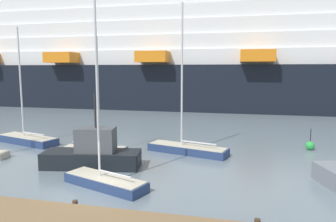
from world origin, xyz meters
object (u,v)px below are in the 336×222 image
at_px(sailboat_4, 187,146).
at_px(channel_buoy_0, 310,145).
at_px(sailboat_0, 95,147).
at_px(sailboat_2, 105,179).
at_px(cruise_ship, 126,60).
at_px(fishing_boat_1, 93,153).
at_px(sailboat_5, 27,138).

bearing_deg(sailboat_4, channel_buoy_0, -145.66).
relative_size(sailboat_4, channel_buoy_0, 6.56).
relative_size(sailboat_0, sailboat_2, 0.88).
xyz_separation_m(sailboat_0, cruise_ship, (-9.82, 33.35, 7.65)).
bearing_deg(sailboat_2, cruise_ship, -51.22).
bearing_deg(sailboat_4, fishing_boat_1, 56.79).
bearing_deg(sailboat_2, fishing_boat_1, -34.42).
xyz_separation_m(sailboat_4, fishing_boat_1, (-5.45, -4.78, 0.41)).
height_order(fishing_boat_1, cruise_ship, cruise_ship).
height_order(sailboat_4, cruise_ship, cruise_ship).
distance_m(sailboat_4, cruise_ship, 36.72).
bearing_deg(sailboat_5, sailboat_0, -176.49).
distance_m(sailboat_0, sailboat_5, 7.34).
distance_m(sailboat_0, fishing_boat_1, 3.59).
relative_size(sailboat_2, fishing_boat_1, 1.52).
relative_size(fishing_boat_1, channel_buoy_0, 3.83).
height_order(channel_buoy_0, cruise_ship, cruise_ship).
bearing_deg(cruise_ship, sailboat_4, -62.42).
xyz_separation_m(sailboat_2, sailboat_4, (3.23, 7.88, 0.08)).
xyz_separation_m(sailboat_0, fishing_boat_1, (1.45, -3.24, 0.50)).
bearing_deg(sailboat_4, sailboat_2, 83.22).
distance_m(sailboat_0, channel_buoy_0, 16.97).
relative_size(sailboat_4, sailboat_5, 1.13).
distance_m(sailboat_5, fishing_boat_1, 9.89).
bearing_deg(fishing_boat_1, sailboat_4, 31.33).
bearing_deg(sailboat_5, fishing_boat_1, 166.79).
xyz_separation_m(sailboat_2, sailboat_5, (-10.82, 7.96, 0.02)).
bearing_deg(fishing_boat_1, sailboat_5, 140.63).
bearing_deg(cruise_ship, channel_buoy_0, -47.76).
relative_size(sailboat_0, sailboat_5, 0.89).
xyz_separation_m(sailboat_5, fishing_boat_1, (8.60, -4.86, 0.47)).
xyz_separation_m(sailboat_4, sailboat_5, (-14.05, 0.07, -0.06)).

